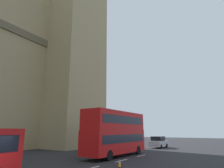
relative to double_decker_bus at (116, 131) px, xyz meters
name	(u,v)px	position (x,y,z in m)	size (l,w,h in m)	color
double_decker_bus	(116,131)	(0.00, 0.00, 0.00)	(9.81, 2.54, 4.90)	red
sedan_lead	(159,142)	(13.36, -0.11, -1.80)	(4.40, 1.86, 1.85)	#B7B7BC
traffic_cone_middle	(120,163)	(-5.27, -3.56, -2.43)	(0.36, 0.36, 0.58)	black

